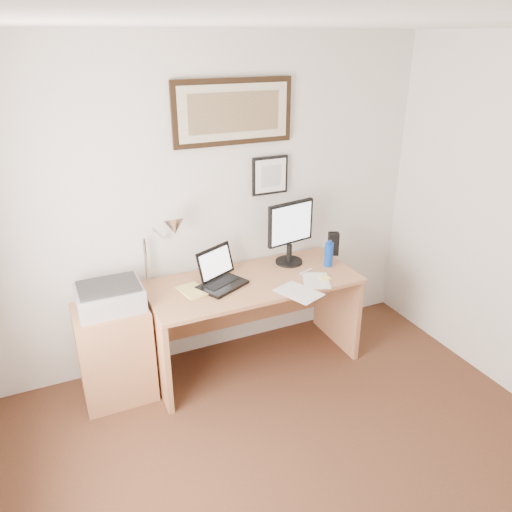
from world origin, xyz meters
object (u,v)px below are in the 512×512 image
side_cabinet (115,353)px  book (183,294)px  lcd_monitor (290,230)px  printer (110,297)px  desk (249,302)px  laptop (220,277)px  water_bottle (329,255)px

side_cabinet → book: 0.65m
side_cabinet → lcd_monitor: (1.47, 0.11, 0.68)m
printer → desk: bearing=1.6°
side_cabinet → printer: bearing=23.4°
laptop → lcd_monitor: (0.65, 0.11, 0.23)m
desk → book: bearing=-170.2°
laptop → printer: bearing=179.4°
water_bottle → book: size_ratio=0.84×
water_bottle → desk: size_ratio=0.12×
book → lcd_monitor: size_ratio=0.45×
water_bottle → lcd_monitor: lcd_monitor is taller
side_cabinet → book: bearing=-6.9°
water_bottle → laptop: (-0.91, 0.06, -0.04)m
book → lcd_monitor: (0.96, 0.17, 0.28)m
book → desk: (0.56, 0.10, -0.24)m
laptop → printer: 0.80m
book → printer: (-0.49, 0.07, 0.06)m
book → laptop: size_ratio=0.55×
water_bottle → book: (-1.22, 0.00, -0.09)m
side_cabinet → laptop: size_ratio=1.72×
water_bottle → desk: water_bottle is taller
side_cabinet → printer: size_ratio=1.66×
side_cabinet → water_bottle: water_bottle is taller
desk → lcd_monitor: 0.66m
book → desk: book is taller
side_cabinet → desk: size_ratio=0.46×
water_bottle → desk: 0.74m
water_bottle → printer: water_bottle is taller
laptop → side_cabinet: bearing=179.9°
desk → laptop: 0.39m
water_bottle → laptop: size_ratio=0.46×
laptop → printer: size_ratio=0.96×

